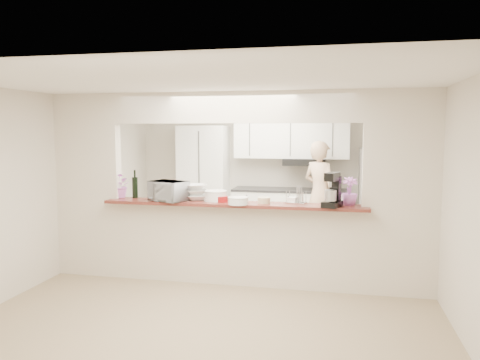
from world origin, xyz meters
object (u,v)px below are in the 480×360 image
(toaster_oven, at_px, (168,191))
(stand_mixer, at_px, (333,191))
(person, at_px, (320,194))
(refrigerator, at_px, (381,197))

(toaster_oven, bearing_deg, stand_mixer, 20.54)
(toaster_oven, bearing_deg, person, 73.73)
(stand_mixer, distance_m, person, 2.48)
(stand_mixer, height_order, person, person)
(refrigerator, xyz_separation_m, toaster_oven, (-2.90, -2.75, 0.37))
(refrigerator, relative_size, person, 0.93)
(refrigerator, distance_m, stand_mixer, 2.93)
(stand_mixer, xyz_separation_m, person, (-0.25, 2.44, -0.36))
(refrigerator, relative_size, toaster_oven, 3.58)
(person, bearing_deg, stand_mixer, 134.37)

